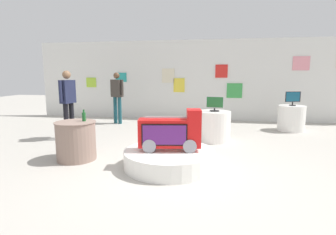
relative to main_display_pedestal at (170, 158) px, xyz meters
name	(u,v)px	position (x,y,z in m)	size (l,w,h in m)	color
ground_plane	(176,172)	(0.16, -0.25, -0.15)	(30.00, 30.00, 0.00)	#B2ADA3
back_wall_display	(198,80)	(0.16, 5.14, 1.26)	(11.99, 0.13, 2.81)	silver
main_display_pedestal	(170,158)	(0.00, 0.00, 0.00)	(1.60, 1.60, 0.30)	white
novelty_firetruck_tv	(171,134)	(0.02, 0.00, 0.45)	(1.10, 0.51, 0.72)	gray
display_pedestal_left_rear	(214,126)	(0.77, 2.04, 0.21)	(0.79, 0.79, 0.73)	white
tv_on_left_rear	(215,104)	(0.77, 2.03, 0.76)	(0.42, 0.24, 0.36)	black
display_pedestal_center_rear	(291,118)	(2.97, 3.62, 0.21)	(0.74, 0.74, 0.73)	white
tv_on_center_rear	(293,98)	(2.97, 3.61, 0.81)	(0.44, 0.18, 0.40)	black
side_table_round	(76,140)	(-1.82, 0.10, 0.22)	(0.75, 0.75, 0.73)	gray
bottle_on_side_table	(84,116)	(-1.68, 0.19, 0.67)	(0.07, 0.07, 0.22)	#195926
shopper_browsing_near_truck	(68,99)	(-2.82, 1.61, 0.85)	(0.27, 0.55, 1.71)	black
shopper_browsing_rear	(117,94)	(-2.39, 3.87, 0.84)	(0.52, 0.34, 1.68)	#194751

